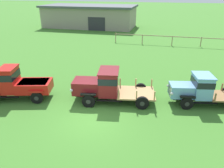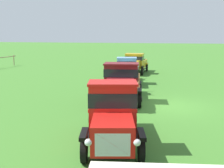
{
  "view_description": "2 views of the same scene",
  "coord_description": "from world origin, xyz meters",
  "px_view_note": "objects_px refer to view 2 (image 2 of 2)",
  "views": [
    {
      "loc": [
        3.81,
        -10.44,
        7.23
      ],
      "look_at": [
        0.42,
        3.29,
        1.0
      ],
      "focal_mm": 35.0,
      "sensor_mm": 36.0,
      "label": 1
    },
    {
      "loc": [
        -15.12,
        -0.95,
        3.82
      ],
      "look_at": [
        0.42,
        3.29,
        1.0
      ],
      "focal_mm": 45.0,
      "sensor_mm": 36.0,
      "label": 2
    }
  ],
  "objects_px": {
    "vintage_truck_second_in_line": "(113,115)",
    "vintage_truck_midrow_center": "(121,83)",
    "vintage_truck_back_of_row": "(135,63)",
    "vintage_truck_far_side": "(127,70)"
  },
  "relations": [
    {
      "from": "vintage_truck_far_side",
      "to": "vintage_truck_back_of_row",
      "type": "bearing_deg",
      "value": 4.83
    },
    {
      "from": "vintage_truck_far_side",
      "to": "vintage_truck_back_of_row",
      "type": "relative_size",
      "value": 1.03
    },
    {
      "from": "vintage_truck_midrow_center",
      "to": "vintage_truck_back_of_row",
      "type": "height_order",
      "value": "vintage_truck_midrow_center"
    },
    {
      "from": "vintage_truck_midrow_center",
      "to": "vintage_truck_far_side",
      "type": "bearing_deg",
      "value": 9.38
    },
    {
      "from": "vintage_truck_midrow_center",
      "to": "vintage_truck_back_of_row",
      "type": "bearing_deg",
      "value": 7.05
    },
    {
      "from": "vintage_truck_second_in_line",
      "to": "vintage_truck_midrow_center",
      "type": "distance_m",
      "value": 6.3
    },
    {
      "from": "vintage_truck_second_in_line",
      "to": "vintage_truck_far_side",
      "type": "xyz_separation_m",
      "value": [
        12.37,
        2.2,
        -0.03
      ]
    },
    {
      "from": "vintage_truck_second_in_line",
      "to": "vintage_truck_far_side",
      "type": "height_order",
      "value": "vintage_truck_second_in_line"
    },
    {
      "from": "vintage_truck_back_of_row",
      "to": "vintage_truck_midrow_center",
      "type": "bearing_deg",
      "value": -172.95
    },
    {
      "from": "vintage_truck_midrow_center",
      "to": "vintage_truck_second_in_line",
      "type": "bearing_deg",
      "value": -169.23
    }
  ]
}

